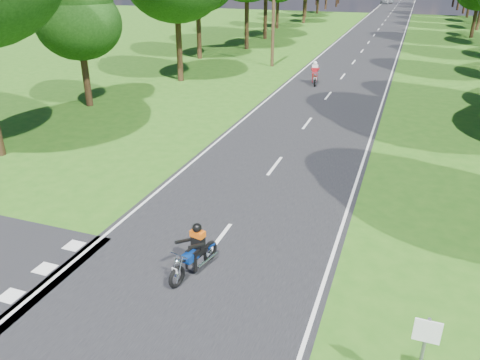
% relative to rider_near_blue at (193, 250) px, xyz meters
% --- Properties ---
extents(ground, '(160.00, 160.00, 0.00)m').
position_rel_rider_near_blue_xyz_m(ground, '(-0.02, -0.31, -0.72)').
color(ground, '#255814').
rests_on(ground, ground).
extents(main_road, '(7.00, 140.00, 0.02)m').
position_rel_rider_near_blue_xyz_m(main_road, '(-0.02, 49.69, -0.71)').
color(main_road, black).
rests_on(main_road, ground).
extents(road_markings, '(7.40, 140.00, 0.01)m').
position_rel_rider_near_blue_xyz_m(road_markings, '(-0.15, 47.81, -0.69)').
color(road_markings, silver).
rests_on(road_markings, main_road).
extents(telegraph_pole, '(1.20, 0.26, 8.00)m').
position_rel_rider_near_blue_xyz_m(telegraph_pole, '(-6.02, 27.69, 3.36)').
color(telegraph_pole, '#382616').
rests_on(telegraph_pole, ground).
extents(road_sign, '(0.45, 0.07, 2.00)m').
position_rel_rider_near_blue_xyz_m(road_sign, '(5.48, -2.33, 0.63)').
color(road_sign, slate).
rests_on(road_sign, ground).
extents(rider_near_blue, '(0.92, 1.75, 1.39)m').
position_rel_rider_near_blue_xyz_m(rider_near_blue, '(0.00, 0.00, 0.00)').
color(rider_near_blue, navy).
rests_on(rider_near_blue, main_road).
extents(rider_far_red, '(1.03, 1.92, 1.52)m').
position_rel_rider_near_blue_xyz_m(rider_far_red, '(-1.49, 22.51, 0.06)').
color(rider_far_red, '#AE240D').
rests_on(rider_far_red, main_road).
extents(distant_car, '(2.92, 4.76, 1.51)m').
position_rel_rider_near_blue_xyz_m(distant_car, '(-2.32, 103.06, 0.06)').
color(distant_car, '#B8BABF').
rests_on(distant_car, main_road).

